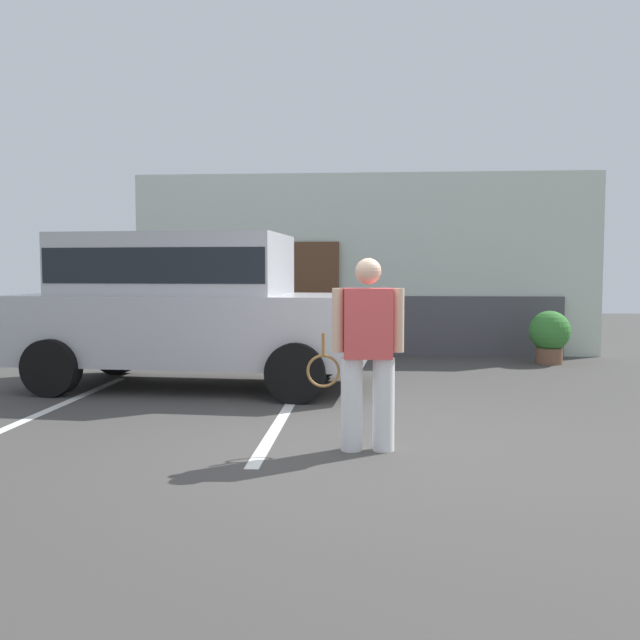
{
  "coord_description": "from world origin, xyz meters",
  "views": [
    {
      "loc": [
        0.12,
        -5.98,
        1.56
      ],
      "look_at": [
        -0.41,
        1.2,
        1.05
      ],
      "focal_mm": 38.7,
      "sensor_mm": 36.0,
      "label": 1
    }
  ],
  "objects": [
    {
      "name": "parking_stripe_1",
      "position": [
        -0.82,
        1.5,
        0.0
      ],
      "size": [
        0.12,
        4.4,
        0.01
      ],
      "primitive_type": "cube",
      "color": "silver",
      "rests_on": "ground_plane"
    },
    {
      "name": "potted_plant_by_porch",
      "position": [
        3.13,
        5.81,
        0.5
      ],
      "size": [
        0.68,
        0.68,
        0.9
      ],
      "color": "brown",
      "rests_on": "ground_plane"
    },
    {
      "name": "parked_suv",
      "position": [
        -2.35,
        3.13,
        1.15
      ],
      "size": [
        4.72,
        2.42,
        2.05
      ],
      "rotation": [
        0.0,
        0.0,
        -0.07
      ],
      "color": "#B7B7BC",
      "rests_on": "ground_plane"
    },
    {
      "name": "ground_plane",
      "position": [
        0.0,
        0.0,
        0.0
      ],
      "size": [
        40.0,
        40.0,
        0.0
      ],
      "primitive_type": "plane",
      "color": "#423F3D"
    },
    {
      "name": "house_frontage",
      "position": [
        -0.01,
        6.96,
        1.58
      ],
      "size": [
        8.62,
        0.4,
        3.37
      ],
      "color": "silver",
      "rests_on": "ground_plane"
    },
    {
      "name": "tennis_player_man",
      "position": [
        0.09,
        -0.04,
        0.87
      ],
      "size": [
        0.88,
        0.28,
        1.67
      ],
      "rotation": [
        0.0,
        0.0,
        3.2
      ],
      "color": "white",
      "rests_on": "ground_plane"
    },
    {
      "name": "parking_stripe_0",
      "position": [
        -3.49,
        1.5,
        0.0
      ],
      "size": [
        0.12,
        4.4,
        0.01
      ],
      "primitive_type": "cube",
      "color": "silver",
      "rests_on": "ground_plane"
    }
  ]
}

